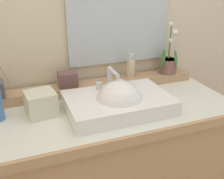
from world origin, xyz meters
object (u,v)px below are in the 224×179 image
sink_basin (119,103)px  soap_dispenser (131,68)px  tissue_box (41,103)px  trinket_box (67,79)px  potted_plant (168,62)px

sink_basin → soap_dispenser: bearing=55.4°
soap_dispenser → tissue_box: 0.56m
sink_basin → trinket_box: (-0.19, 0.26, 0.05)m
sink_basin → trinket_box: bearing=125.5°
sink_basin → tissue_box: bearing=165.4°
potted_plant → soap_dispenser: potted_plant is taller
soap_dispenser → trinket_box: (-0.37, -0.00, -0.02)m
potted_plant → trinket_box: bearing=179.7°
soap_dispenser → trinket_box: size_ratio=1.45×
potted_plant → tissue_box: bearing=-167.8°
sink_basin → trinket_box: 0.32m
sink_basin → tissue_box: (-0.35, 0.09, 0.02)m
sink_basin → soap_dispenser: size_ratio=3.46×
soap_dispenser → trinket_box: soap_dispenser is taller
potted_plant → sink_basin: bearing=-148.8°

